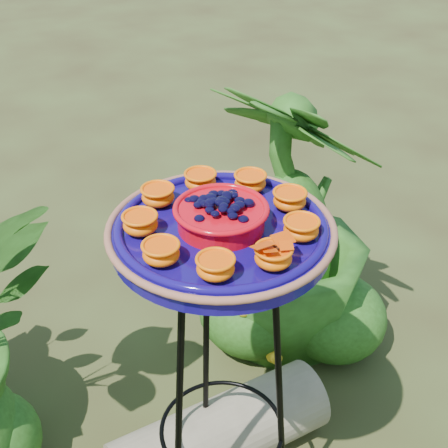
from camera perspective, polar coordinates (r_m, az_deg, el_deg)
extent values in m
torus|color=black|center=(1.24, -0.26, -2.19)|extent=(0.29, 0.29, 0.02)
torus|color=black|center=(1.63, -0.21, -18.18)|extent=(0.37, 0.37, 0.01)
cylinder|color=black|center=(1.62, -1.65, -11.67)|extent=(0.03, 0.08, 0.85)
cylinder|color=black|center=(1.47, -4.17, -18.15)|extent=(0.08, 0.04, 0.85)
cylinder|color=black|center=(1.51, 5.13, -16.07)|extent=(0.07, 0.07, 0.85)
cylinder|color=#12085F|center=(1.23, -0.26, -1.02)|extent=(0.51, 0.51, 0.04)
torus|color=#9B6246|center=(1.22, -0.26, -0.35)|extent=(0.45, 0.45, 0.02)
torus|color=#12085F|center=(1.21, -0.27, -0.20)|extent=(0.42, 0.42, 0.02)
cylinder|color=red|center=(1.20, -0.27, 0.57)|extent=(0.20, 0.20, 0.04)
torus|color=red|center=(1.19, -0.27, 1.42)|extent=(0.19, 0.19, 0.01)
ellipsoid|color=black|center=(1.19, -0.27, 1.66)|extent=(0.15, 0.15, 0.03)
ellipsoid|color=orange|center=(1.27, 6.02, 2.10)|extent=(0.07, 0.07, 0.03)
cylinder|color=#FF4F05|center=(1.26, 6.06, 2.75)|extent=(0.06, 0.06, 0.01)
ellipsoid|color=orange|center=(1.33, 2.42, 3.74)|extent=(0.07, 0.07, 0.03)
cylinder|color=#FF4F05|center=(1.32, 2.43, 4.38)|extent=(0.06, 0.06, 0.01)
ellipsoid|color=orange|center=(1.33, -2.16, 3.87)|extent=(0.07, 0.07, 0.03)
cylinder|color=#FF4F05|center=(1.33, -2.18, 4.50)|extent=(0.06, 0.06, 0.01)
ellipsoid|color=orange|center=(1.28, -6.05, 2.46)|extent=(0.07, 0.07, 0.03)
cylinder|color=#FF4F05|center=(1.28, -6.10, 3.11)|extent=(0.06, 0.06, 0.01)
ellipsoid|color=orange|center=(1.20, -7.65, -0.08)|extent=(0.07, 0.07, 0.03)
cylinder|color=#FF4F05|center=(1.19, -7.71, 0.60)|extent=(0.06, 0.06, 0.01)
ellipsoid|color=orange|center=(1.12, -5.77, -2.76)|extent=(0.07, 0.07, 0.03)
cylinder|color=#FF4F05|center=(1.11, -5.81, -2.05)|extent=(0.06, 0.06, 0.01)
ellipsoid|color=orange|center=(1.08, -0.78, -4.09)|extent=(0.07, 0.07, 0.03)
cylinder|color=#FF4F05|center=(1.07, -0.79, -3.37)|extent=(0.06, 0.06, 0.01)
ellipsoid|color=orange|center=(1.11, 4.53, -3.11)|extent=(0.07, 0.07, 0.03)
cylinder|color=#FF4F05|center=(1.10, 4.56, -2.41)|extent=(0.06, 0.06, 0.01)
ellipsoid|color=orange|center=(1.18, 7.06, -0.55)|extent=(0.07, 0.07, 0.03)
cylinder|color=#FF4F05|center=(1.18, 7.11, 0.13)|extent=(0.06, 0.06, 0.01)
cylinder|color=black|center=(1.09, 4.59, -2.00)|extent=(0.01, 0.03, 0.00)
cube|color=#FF5805|center=(1.08, 3.54, -1.95)|extent=(0.04, 0.03, 0.01)
cube|color=#FF5805|center=(1.10, 5.42, -1.34)|extent=(0.04, 0.03, 0.01)
cylinder|color=gray|center=(1.86, -0.32, -18.66)|extent=(0.62, 0.22, 0.21)
imported|color=#224712|center=(2.00, 6.01, 0.08)|extent=(0.68, 0.68, 0.96)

